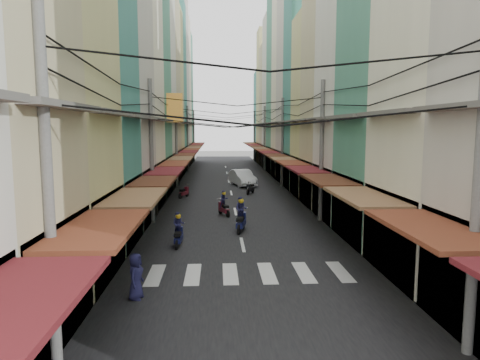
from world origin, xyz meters
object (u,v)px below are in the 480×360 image
object	(u,v)px
market_umbrella	(387,209)
traffic_sign	(354,197)
white_car	(242,186)
bicycle	(376,237)

from	to	relation	value
market_umbrella	traffic_sign	distance (m)	3.52
white_car	bicycle	world-z (taller)	white_car
white_car	traffic_sign	size ratio (longest dim) A/B	1.96
bicycle	traffic_sign	size ratio (longest dim) A/B	0.60
white_car	market_umbrella	size ratio (longest dim) A/B	2.32
market_umbrella	traffic_sign	world-z (taller)	traffic_sign
market_umbrella	bicycle	bearing A→B (deg)	76.10
market_umbrella	traffic_sign	size ratio (longest dim) A/B	0.84
white_car	market_umbrella	distance (m)	23.22
market_umbrella	traffic_sign	bearing A→B (deg)	94.89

